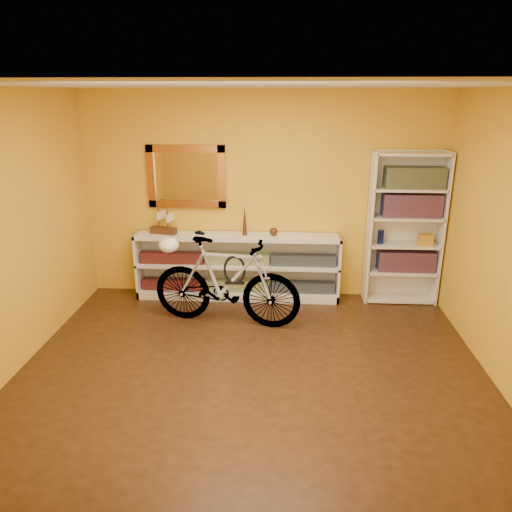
# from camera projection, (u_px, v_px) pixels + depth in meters

# --- Properties ---
(floor) EXTENTS (4.50, 4.00, 0.01)m
(floor) POSITION_uv_depth(u_px,v_px,m) (252.00, 374.00, 4.62)
(floor) COLOR black
(floor) RESTS_ON ground
(ceiling) EXTENTS (4.50, 4.00, 0.01)m
(ceiling) POSITION_uv_depth(u_px,v_px,m) (251.00, 85.00, 3.78)
(ceiling) COLOR silver
(ceiling) RESTS_ON ground
(back_wall) EXTENTS (4.50, 0.01, 2.60)m
(back_wall) POSITION_uv_depth(u_px,v_px,m) (262.00, 197.00, 6.09)
(back_wall) COLOR gold
(back_wall) RESTS_ON ground
(left_wall) EXTENTS (0.01, 4.00, 2.60)m
(left_wall) POSITION_uv_depth(u_px,v_px,m) (0.00, 239.00, 4.33)
(left_wall) COLOR gold
(left_wall) RESTS_ON ground
(gilt_mirror) EXTENTS (0.98, 0.06, 0.78)m
(gilt_mirror) POSITION_uv_depth(u_px,v_px,m) (186.00, 177.00, 6.03)
(gilt_mirror) COLOR #92511A
(gilt_mirror) RESTS_ON back_wall
(wall_socket) EXTENTS (0.09, 0.02, 0.09)m
(wall_socket) POSITION_uv_depth(u_px,v_px,m) (330.00, 276.00, 6.36)
(wall_socket) COLOR silver
(wall_socket) RESTS_ON back_wall
(console_unit) EXTENTS (2.60, 0.35, 0.85)m
(console_unit) POSITION_uv_depth(u_px,v_px,m) (238.00, 267.00, 6.21)
(console_unit) COLOR silver
(console_unit) RESTS_ON floor
(cd_row_lower) EXTENTS (2.50, 0.13, 0.14)m
(cd_row_lower) POSITION_uv_depth(u_px,v_px,m) (238.00, 285.00, 6.27)
(cd_row_lower) COLOR black
(cd_row_lower) RESTS_ON console_unit
(cd_row_upper) EXTENTS (2.50, 0.13, 0.14)m
(cd_row_upper) POSITION_uv_depth(u_px,v_px,m) (237.00, 259.00, 6.16)
(cd_row_upper) COLOR navy
(cd_row_upper) RESTS_ON console_unit
(model_ship) EXTENTS (0.35, 0.20, 0.39)m
(model_ship) POSITION_uv_depth(u_px,v_px,m) (163.00, 219.00, 6.07)
(model_ship) COLOR #3A1F10
(model_ship) RESTS_ON console_unit
(toy_car) EXTENTS (0.00, 0.00, 0.00)m
(toy_car) POSITION_uv_depth(u_px,v_px,m) (200.00, 234.00, 6.10)
(toy_car) COLOR black
(toy_car) RESTS_ON console_unit
(bronze_ornament) EXTENTS (0.06, 0.06, 0.38)m
(bronze_ornament) POSITION_uv_depth(u_px,v_px,m) (245.00, 220.00, 6.01)
(bronze_ornament) COLOR #4E2B1A
(bronze_ornament) RESTS_ON console_unit
(decorative_orb) EXTENTS (0.10, 0.10, 0.10)m
(decorative_orb) POSITION_uv_depth(u_px,v_px,m) (274.00, 232.00, 6.03)
(decorative_orb) COLOR #4E2B1A
(decorative_orb) RESTS_ON console_unit
(bookcase) EXTENTS (0.90, 0.30, 1.90)m
(bookcase) POSITION_uv_depth(u_px,v_px,m) (405.00, 229.00, 5.95)
(bookcase) COLOR silver
(bookcase) RESTS_ON floor
(book_row_a) EXTENTS (0.70, 0.22, 0.26)m
(book_row_a) POSITION_uv_depth(u_px,v_px,m) (406.00, 260.00, 6.07)
(book_row_a) COLOR maroon
(book_row_a) RESTS_ON bookcase
(book_row_b) EXTENTS (0.70, 0.22, 0.28)m
(book_row_b) POSITION_uv_depth(u_px,v_px,m) (412.00, 205.00, 5.85)
(book_row_b) COLOR maroon
(book_row_b) RESTS_ON bookcase
(book_row_c) EXTENTS (0.70, 0.22, 0.25)m
(book_row_c) POSITION_uv_depth(u_px,v_px,m) (414.00, 177.00, 5.74)
(book_row_c) COLOR #174752
(book_row_c) RESTS_ON bookcase
(travel_mug) EXTENTS (0.08, 0.08, 0.17)m
(travel_mug) POSITION_uv_depth(u_px,v_px,m) (381.00, 237.00, 5.98)
(travel_mug) COLOR navy
(travel_mug) RESTS_ON bookcase
(red_tin) EXTENTS (0.19, 0.19, 0.19)m
(red_tin) POSITION_uv_depth(u_px,v_px,m) (392.00, 179.00, 5.79)
(red_tin) COLOR maroon
(red_tin) RESTS_ON bookcase
(yellow_bag) EXTENTS (0.18, 0.12, 0.14)m
(yellow_bag) POSITION_uv_depth(u_px,v_px,m) (425.00, 240.00, 5.93)
(yellow_bag) COLOR #C38A22
(yellow_bag) RESTS_ON bookcase
(bicycle) EXTENTS (0.73, 1.80, 1.03)m
(bicycle) POSITION_uv_depth(u_px,v_px,m) (226.00, 282.00, 5.47)
(bicycle) COLOR silver
(bicycle) RESTS_ON floor
(helmet) EXTENTS (0.23, 0.22, 0.17)m
(helmet) POSITION_uv_depth(u_px,v_px,m) (169.00, 245.00, 5.48)
(helmet) COLOR white
(helmet) RESTS_ON bicycle
(u_lock) EXTENTS (0.25, 0.03, 0.25)m
(u_lock) POSITION_uv_depth(u_px,v_px,m) (235.00, 270.00, 5.40)
(u_lock) COLOR black
(u_lock) RESTS_ON bicycle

